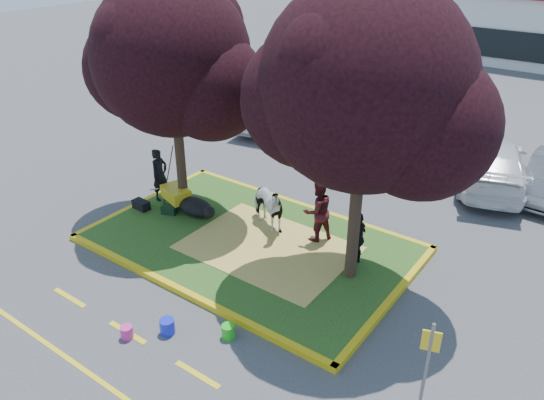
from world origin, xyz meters
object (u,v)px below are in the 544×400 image
Objects in this scene: cow at (265,206)px; calf at (195,207)px; handler at (160,175)px; sign_post at (427,365)px; bucket_pink at (127,332)px; wheelbarrow at (176,194)px; car_silver at (273,109)px; car_black at (199,97)px; bucket_green at (228,331)px; bucket_blue at (167,326)px.

cow is 2.19m from calf.
sign_post is at bearing -110.61° from handler.
bucket_pink is at bearing -80.11° from calf.
wheelbarrow is (-2.82, -0.60, -0.24)m from cow.
car_silver is at bearing 55.91° from cow.
bucket_pink is at bearing 102.40° from car_silver.
calf is 9.89m from car_black.
calf is 4.23× the size of bucket_pink.
car_black is 0.93× the size of car_silver.
cow is at bearing 116.23° from bucket_green.
cow is 0.74× the size of sign_post.
car_black reaches higher than calf.
bucket_pink is 0.06× the size of car_silver.
calf is 3.92× the size of bucket_green.
wheelbarrow is 8.06m from car_silver.
calf is 8.31m from car_silver.
handler is 4.73× the size of bucket_blue.
sign_post reaches higher than handler.
handler is 7.76m from car_silver.
wheelbarrow is at bearing -102.19° from handler.
bucket_blue is (-5.12, -0.95, -1.15)m from sign_post.
wheelbarrow is (0.78, -0.13, -0.37)m from handler.
calf is at bearing 128.36° from cow.
wheelbarrow is at bearing 132.63° from bucket_blue.
cow is at bearing 114.13° from car_silver.
cow is at bearing 92.35° from bucket_pink.
bucket_pink is (-5.70, -1.54, -1.18)m from sign_post.
cow reaches higher than wheelbarrow.
cow is 0.37× the size of car_black.
sign_post reaches higher than bucket_green.
handler reaches higher than car_silver.
car_silver is (-4.90, 7.19, -0.06)m from cow.
bucket_green is 14.99m from car_black.
car_black is at bearing 73.85° from cow.
handler is (-3.61, -0.46, 0.13)m from cow.
car_silver reaches higher than calf.
bucket_pink is (0.21, -5.12, -0.68)m from cow.
sign_post is at bearing 4.27° from bucket_green.
car_silver reaches higher than car_black.
calf is 0.55× the size of sign_post.
bucket_blue is (2.85, -3.90, -0.24)m from calf.
cow is 3.64m from handler.
bucket_pink is 13.34m from car_silver.
calf reaches higher than bucket_green.
calf is 0.74× the size of handler.
calf is at bearing -98.24° from handler.
bucket_pink is 0.07× the size of car_black.
calf is 5.04m from bucket_pink.
sign_post is 6.02m from bucket_pink.
cow reaches higher than bucket_green.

